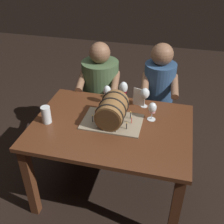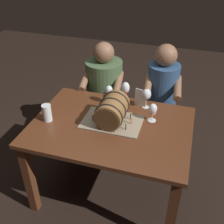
{
  "view_description": "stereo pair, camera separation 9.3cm",
  "coord_description": "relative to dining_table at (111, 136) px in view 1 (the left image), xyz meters",
  "views": [
    {
      "loc": [
        0.44,
        -1.72,
        2.06
      ],
      "look_at": [
        -0.0,
        0.04,
        0.86
      ],
      "focal_mm": 43.94,
      "sensor_mm": 36.0,
      "label": 1
    },
    {
      "loc": [
        0.53,
        -1.69,
        2.06
      ],
      "look_at": [
        -0.0,
        0.04,
        0.86
      ],
      "focal_mm": 43.94,
      "sensor_mm": 36.0,
      "label": 2
    }
  ],
  "objects": [
    {
      "name": "person_seated_left",
      "position": [
        -0.3,
        0.74,
        -0.09
      ],
      "size": [
        0.45,
        0.52,
        1.16
      ],
      "color": "#2A3A24",
      "rests_on": "ground"
    },
    {
      "name": "wine_glass_white",
      "position": [
        -0.12,
        0.32,
        0.23
      ],
      "size": [
        0.07,
        0.07,
        0.18
      ],
      "color": "white",
      "rests_on": "dining_table"
    },
    {
      "name": "dining_table",
      "position": [
        0.0,
        0.0,
        0.0
      ],
      "size": [
        1.27,
        0.91,
        0.76
      ],
      "color": "#562D19",
      "rests_on": "ground"
    },
    {
      "name": "menu_card",
      "position": [
        0.16,
        0.35,
        0.2
      ],
      "size": [
        0.11,
        0.04,
        0.16
      ],
      "primitive_type": "cube",
      "rotation": [
        -0.06,
        0.0,
        -0.24
      ],
      "color": "silver",
      "rests_on": "dining_table"
    },
    {
      "name": "barrel_cake",
      "position": [
        -0.0,
        0.04,
        0.22
      ],
      "size": [
        0.48,
        0.32,
        0.23
      ],
      "color": "gray",
      "rests_on": "dining_table"
    },
    {
      "name": "wine_glass_empty",
      "position": [
        0.21,
        0.34,
        0.24
      ],
      "size": [
        0.08,
        0.08,
        0.18
      ],
      "color": "white",
      "rests_on": "dining_table"
    },
    {
      "name": "wine_glass_rose",
      "position": [
        0.3,
        0.16,
        0.22
      ],
      "size": [
        0.07,
        0.07,
        0.16
      ],
      "color": "white",
      "rests_on": "dining_table"
    },
    {
      "name": "person_seated_right",
      "position": [
        0.3,
        0.74,
        -0.1
      ],
      "size": [
        0.38,
        0.47,
        1.2
      ],
      "color": "#1B2D46",
      "rests_on": "ground"
    },
    {
      "name": "wine_glass_red",
      "position": [
        0.02,
        0.38,
        0.25
      ],
      "size": [
        0.07,
        0.07,
        0.2
      ],
      "color": "white",
      "rests_on": "dining_table"
    },
    {
      "name": "beer_pint",
      "position": [
        -0.51,
        -0.09,
        0.18
      ],
      "size": [
        0.07,
        0.07,
        0.14
      ],
      "color": "white",
      "rests_on": "dining_table"
    },
    {
      "name": "ground_plane",
      "position": [
        0.0,
        0.0,
        -0.64
      ],
      "size": [
        8.0,
        8.0,
        0.0
      ],
      "primitive_type": "plane",
      "color": "black"
    }
  ]
}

